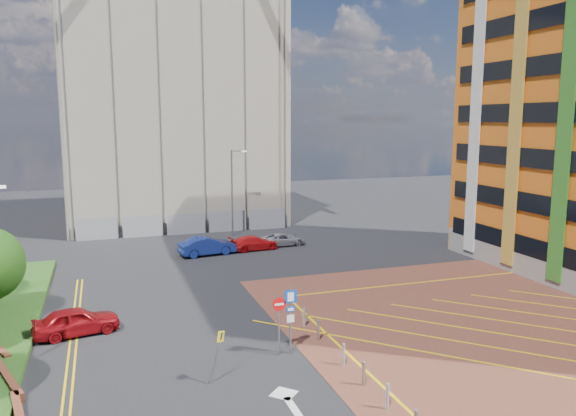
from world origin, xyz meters
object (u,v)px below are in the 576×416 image
warning_sign (218,350)px  car_red_back (254,243)px  sign_cluster (286,314)px  car_silver_back (283,239)px  car_red_left (76,321)px  lamp_back (233,189)px  car_blue_back (207,246)px

warning_sign → car_red_back: warning_sign is taller
sign_cluster → car_silver_back: (6.89, 21.52, -1.42)m
warning_sign → car_red_left: 9.43m
lamp_back → car_red_back: lamp_back is taller
sign_cluster → car_silver_back: 22.64m
lamp_back → car_red_left: 25.33m
sign_cluster → car_blue_back: size_ratio=0.71×
car_red_back → car_blue_back: bearing=90.7°
car_red_left → car_silver_back: car_red_left is taller
car_red_back → warning_sign: bearing=154.5°
lamp_back → car_red_left: lamp_back is taller
lamp_back → car_red_left: (-13.08, -21.38, -3.65)m
car_red_back → lamp_back: bearing=-4.3°
car_red_back → sign_cluster: bearing=162.2°
lamp_back → warning_sign: lamp_back is taller
sign_cluster → car_red_left: sign_cluster is taller
car_blue_back → car_silver_back: 6.96m
car_red_left → car_silver_back: 22.68m
lamp_back → warning_sign: (-7.36, -28.84, -2.93)m
car_red_left → warning_sign: bearing=-154.3°
warning_sign → car_blue_back: 22.33m
warning_sign → car_blue_back: warning_sign is taller
car_silver_back → lamp_back: bearing=25.1°
sign_cluster → car_silver_back: sign_cluster is taller
lamp_back → sign_cluster: 27.38m
car_blue_back → car_red_back: car_blue_back is taller
car_red_back → car_silver_back: 2.95m
car_red_left → car_red_back: bearing=-53.3°
sign_cluster → warning_sign: sign_cluster is taller
sign_cluster → car_red_back: size_ratio=0.78×
warning_sign → car_red_left: size_ratio=0.54×
lamp_back → car_silver_back: bearing=-60.5°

